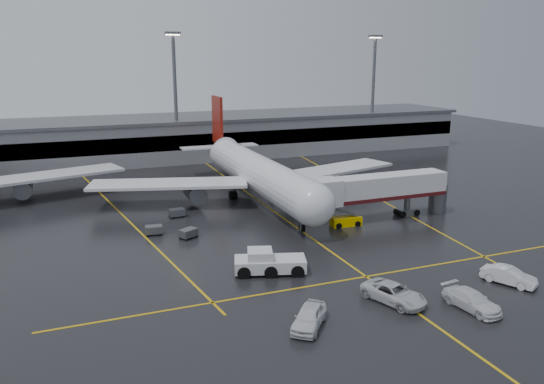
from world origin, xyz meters
name	(u,v)px	position (x,y,z in m)	size (l,w,h in m)	color
ground	(280,216)	(0.00, 0.00, 0.00)	(220.00, 220.00, 0.00)	black
apron_line_centre	(280,216)	(0.00, 0.00, 0.01)	(0.25, 90.00, 0.02)	gold
apron_line_stop	(366,277)	(0.00, -22.00, 0.01)	(60.00, 0.25, 0.02)	gold
apron_line_left	(119,212)	(-20.00, 10.00, 0.01)	(0.25, 70.00, 0.02)	gold
apron_line_right	(359,188)	(18.00, 10.00, 0.01)	(0.25, 70.00, 0.02)	gold
terminal	(195,136)	(0.00, 47.93, 4.32)	(122.00, 19.00, 8.60)	gray
light_mast_mid	(175,90)	(-5.00, 42.00, 14.47)	(3.00, 1.20, 25.45)	#595B60
light_mast_right	(373,86)	(40.00, 42.00, 14.47)	(3.00, 1.20, 25.45)	#595B60
main_airliner	(256,171)	(0.00, 9.70, 4.21)	(48.80, 45.60, 14.10)	silver
jet_bridge	(382,190)	(11.87, -6.00, 3.93)	(19.90, 3.40, 6.05)	silver
pushback_tractor	(268,263)	(-8.56, -17.52, 1.00)	(7.54, 4.85, 2.51)	silver
belt_loader	(346,221)	(6.15, -6.92, 0.60)	(3.99, 2.10, 2.45)	#E5B100
service_van_a	(394,293)	(-0.70, -27.71, 0.82)	(2.73, 5.93, 1.65)	silver
service_van_b	(472,300)	(4.71, -31.25, 0.79)	(2.22, 5.46, 1.58)	silver
service_van_c	(509,276)	(11.59, -28.39, 0.81)	(1.72, 4.94, 1.63)	silver
service_van_d	(309,317)	(-9.51, -28.98, 0.86)	(2.04, 5.07, 1.73)	silver
baggage_cart_a	(188,233)	(-13.56, -4.28, 0.63)	(2.38, 2.12, 1.12)	#595B60
baggage_cart_b	(154,230)	(-17.16, -1.56, 0.63)	(2.12, 1.50, 1.12)	#595B60
baggage_cart_c	(177,212)	(-13.05, 4.70, 0.63)	(2.12, 1.50, 1.12)	#595B60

